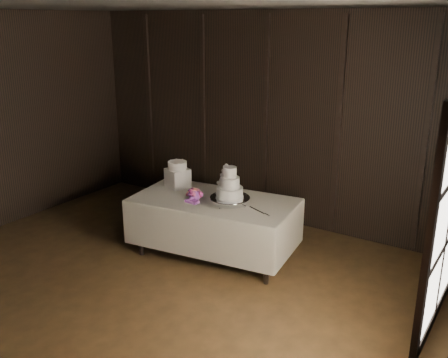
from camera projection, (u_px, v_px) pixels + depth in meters
room at (74, 182)px, 4.38m from camera, size 6.08×7.08×3.08m
display_table at (214, 225)px, 6.22m from camera, size 2.11×1.30×0.76m
cake_stand at (230, 201)px, 5.93m from camera, size 0.64×0.64×0.09m
wedding_cake at (227, 185)px, 5.88m from camera, size 0.35×0.31×0.38m
bouquet at (195, 195)px, 6.11m from camera, size 0.30×0.39×0.17m
box_pedestal at (178, 178)px, 6.53m from camera, size 0.33×0.33×0.25m
small_cake at (177, 165)px, 6.47m from camera, size 0.28×0.28×0.10m
cake_knife at (257, 210)px, 5.75m from camera, size 0.35×0.16×0.01m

